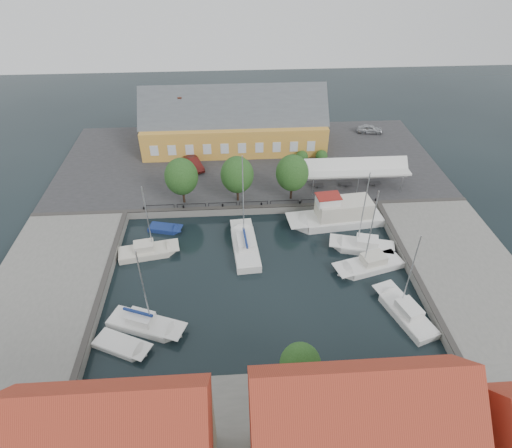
{
  "coord_description": "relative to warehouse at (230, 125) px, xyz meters",
  "views": [
    {
      "loc": [
        -2.64,
        -34.84,
        32.31
      ],
      "look_at": [
        0.0,
        6.0,
        1.5
      ],
      "focal_mm": 30.0,
      "sensor_mm": 36.0,
      "label": 1
    }
  ],
  "objects": [
    {
      "name": "ground",
      "position": [
        2.6,
        -28.36,
        -4.43
      ],
      "size": [
        140.0,
        140.0,
        0.0
      ],
      "primitive_type": "plane",
      "color": "black",
      "rests_on": "ground"
    },
    {
      "name": "north_quay",
      "position": [
        2.6,
        -5.36,
        -3.93
      ],
      "size": [
        56.0,
        26.0,
        1.0
      ],
      "primitive_type": "cube",
      "color": "#2D2D30",
      "rests_on": "ground"
    },
    {
      "name": "west_quay",
      "position": [
        -19.4,
        -30.36,
        -3.93
      ],
      "size": [
        12.0,
        24.0,
        1.0
      ],
      "primitive_type": "cube",
      "color": "slate",
      "rests_on": "ground"
    },
    {
      "name": "east_quay",
      "position": [
        24.6,
        -30.36,
        -3.93
      ],
      "size": [
        12.0,
        24.0,
        1.0
      ],
      "primitive_type": "cube",
      "color": "slate",
      "rests_on": "ground"
    },
    {
      "name": "quay_edge_fittings",
      "position": [
        2.62,
        -23.61,
        -3.37
      ],
      "size": [
        56.0,
        24.72,
        0.4
      ],
      "color": "#383533",
      "rests_on": "north_quay"
    },
    {
      "name": "warehouse",
      "position": [
        0.0,
        0.0,
        0.0
      ],
      "size": [
        28.56,
        14.0,
        9.55
      ],
      "color": "gold",
      "rests_on": "north_quay"
    },
    {
      "name": "tent_canopy",
      "position": [
        16.6,
        -13.86,
        -0.74
      ],
      "size": [
        14.0,
        4.0,
        2.83
      ],
      "color": "white",
      "rests_on": "north_quay"
    },
    {
      "name": "quay_trees",
      "position": [
        0.6,
        -16.36,
        0.45
      ],
      "size": [
        18.2,
        4.2,
        6.3
      ],
      "color": "black",
      "rests_on": "north_quay"
    },
    {
      "name": "car_silver",
      "position": [
        23.55,
        2.81,
        -2.7
      ],
      "size": [
        4.51,
        2.45,
        1.46
      ],
      "primitive_type": "imported",
      "rotation": [
        0.0,
        0.0,
        1.39
      ],
      "color": "#A9ABB0",
      "rests_on": "north_quay"
    },
    {
      "name": "car_red",
      "position": [
        -5.58,
        -7.42,
        -2.66
      ],
      "size": [
        3.43,
        4.9,
        1.53
      ],
      "primitive_type": "imported",
      "rotation": [
        0.0,
        0.0,
        0.43
      ],
      "color": "#531513",
      "rests_on": "north_quay"
    },
    {
      "name": "center_sailboat",
      "position": [
        1.14,
        -25.2,
        -4.06
      ],
      "size": [
        3.33,
        9.16,
        12.34
      ],
      "color": "white",
      "rests_on": "ground"
    },
    {
      "name": "trawler",
      "position": [
        13.02,
        -20.71,
        -3.41
      ],
      "size": [
        12.31,
        4.74,
        5.0
      ],
      "color": "white",
      "rests_on": "ground"
    },
    {
      "name": "east_boat_a",
      "position": [
        14.88,
        -26.02,
        -4.17
      ],
      "size": [
        7.81,
        4.32,
        10.76
      ],
      "color": "white",
      "rests_on": "ground"
    },
    {
      "name": "east_boat_b",
      "position": [
        14.74,
        -29.17,
        -4.17
      ],
      "size": [
        8.16,
        4.55,
        10.8
      ],
      "color": "white",
      "rests_on": "ground"
    },
    {
      "name": "east_boat_c",
      "position": [
        16.3,
        -36.14,
        -4.17
      ],
      "size": [
        4.7,
        7.99,
        9.98
      ],
      "color": "white",
      "rests_on": "ground"
    },
    {
      "name": "west_boat_b",
      "position": [
        -10.07,
        -25.31,
        -4.17
      ],
      "size": [
        7.12,
        3.49,
        9.6
      ],
      "color": "beige",
      "rests_on": "ground"
    },
    {
      "name": "west_boat_d",
      "position": [
        -8.84,
        -36.0,
        -4.16
      ],
      "size": [
        7.83,
        4.86,
        10.31
      ],
      "color": "white",
      "rests_on": "ground"
    },
    {
      "name": "launch_sw",
      "position": [
        -10.66,
        -38.16,
        -4.34
      ],
      "size": [
        5.72,
        4.13,
        0.98
      ],
      "color": "white",
      "rests_on": "ground"
    },
    {
      "name": "launch_nw",
      "position": [
        -8.57,
        -20.85,
        -4.34
      ],
      "size": [
        4.36,
        2.56,
        0.88
      ],
      "color": "navy",
      "rests_on": "ground"
    }
  ]
}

